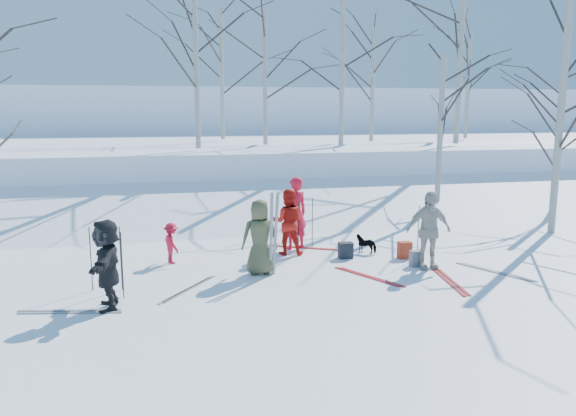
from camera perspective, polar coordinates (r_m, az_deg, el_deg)
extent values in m
plane|color=white|center=(12.60, 1.55, -7.00)|extent=(120.00, 120.00, 0.00)
cube|color=white|center=(19.23, -3.69, -0.57)|extent=(70.00, 9.49, 4.12)
cube|color=white|center=(28.94, -6.94, 4.66)|extent=(70.00, 18.00, 2.20)
cube|color=white|center=(49.77, -9.58, 7.99)|extent=(90.00, 30.00, 6.00)
imported|color=#484A2C|center=(12.62, -2.86, -2.97)|extent=(0.87, 0.60, 1.71)
imported|color=red|center=(14.85, 0.72, -0.53)|extent=(0.80, 0.63, 1.93)
imported|color=red|center=(14.31, -0.03, -1.43)|extent=(0.96, 0.83, 1.69)
imported|color=red|center=(13.84, -11.75, -3.52)|extent=(0.56, 0.73, 0.99)
imported|color=beige|center=(13.43, 14.07, -2.20)|extent=(1.09, 0.49, 1.83)
imported|color=black|center=(10.99, -17.93, -5.45)|extent=(0.51, 1.58, 1.70)
imported|color=black|center=(14.70, 7.96, -3.63)|extent=(0.61, 0.55, 0.48)
cube|color=silver|center=(12.44, -1.71, -2.70)|extent=(0.09, 0.16, 1.90)
cube|color=silver|center=(12.48, -1.28, -2.65)|extent=(0.14, 0.23, 1.89)
cylinder|color=black|center=(14.30, 13.08, -2.42)|extent=(0.02, 0.02, 1.34)
cylinder|color=black|center=(12.05, -16.63, -4.91)|extent=(0.02, 0.02, 1.34)
cylinder|color=black|center=(14.56, 1.08, -1.93)|extent=(0.02, 0.02, 1.34)
cylinder|color=black|center=(11.51, -16.49, -5.60)|extent=(0.02, 0.02, 1.34)
cylinder|color=black|center=(15.18, 2.49, -1.44)|extent=(0.02, 0.02, 1.34)
cylinder|color=black|center=(12.19, -19.39, -4.90)|extent=(0.02, 0.02, 1.34)
cube|color=#9D2D18|center=(14.36, 11.75, -4.20)|extent=(0.32, 0.22, 0.42)
cube|color=slate|center=(13.70, 12.92, -5.02)|extent=(0.30, 0.20, 0.38)
cube|color=black|center=(14.14, 5.88, -4.30)|extent=(0.34, 0.24, 0.40)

